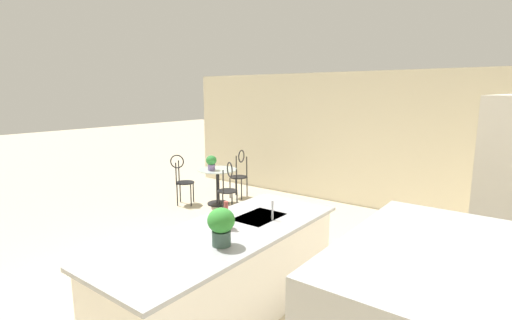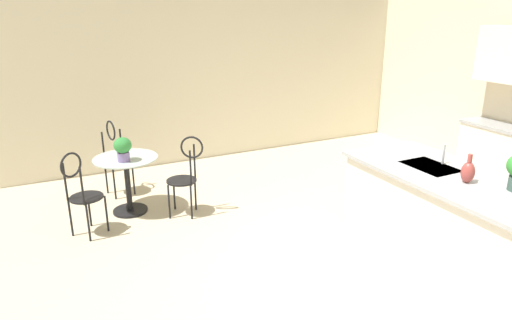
% 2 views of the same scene
% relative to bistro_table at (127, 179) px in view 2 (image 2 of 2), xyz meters
% --- Properties ---
extents(ground_plane, '(40.00, 40.00, 0.00)m').
position_rel_bistro_table_xyz_m(ground_plane, '(2.55, 1.91, -0.45)').
color(ground_plane, beige).
extents(wall_left_window, '(0.12, 7.80, 2.70)m').
position_rel_bistro_table_xyz_m(wall_left_window, '(-1.71, 1.91, 0.90)').
color(wall_left_window, beige).
rests_on(wall_left_window, ground).
extents(kitchen_island, '(2.80, 1.06, 0.92)m').
position_rel_bistro_table_xyz_m(kitchen_island, '(2.85, 2.76, 0.02)').
color(kitchen_island, white).
rests_on(kitchen_island, ground).
extents(bistro_table, '(0.80, 0.80, 0.74)m').
position_rel_bistro_table_xyz_m(bistro_table, '(0.00, 0.00, 0.00)').
color(bistro_table, black).
rests_on(bistro_table, ground).
extents(chair_near_window, '(0.52, 0.52, 1.04)m').
position_rel_bistro_table_xyz_m(chair_near_window, '(0.41, 0.65, 0.13)').
color(chair_near_window, black).
rests_on(chair_near_window, ground).
extents(chair_by_island, '(0.52, 0.46, 1.04)m').
position_rel_bistro_table_xyz_m(chair_by_island, '(-0.72, -0.00, 0.13)').
color(chair_by_island, black).
rests_on(chair_by_island, ground).
extents(chair_toward_desk, '(0.53, 0.53, 1.04)m').
position_rel_bistro_table_xyz_m(chair_toward_desk, '(0.43, -0.59, 0.13)').
color(chair_toward_desk, black).
rests_on(chair_toward_desk, ground).
extents(sink_faucet, '(0.02, 0.02, 0.22)m').
position_rel_bistro_table_xyz_m(sink_faucet, '(2.30, 2.94, 0.58)').
color(sink_faucet, '#B2B5BA').
rests_on(sink_faucet, kitchen_island).
extents(potted_plant_on_table, '(0.21, 0.21, 0.30)m').
position_rel_bistro_table_xyz_m(potted_plant_on_table, '(0.13, -0.04, 0.47)').
color(potted_plant_on_table, '#7A669E').
rests_on(potted_plant_on_table, bistro_table).
extents(vase_on_counter, '(0.13, 0.13, 0.29)m').
position_rel_bistro_table_xyz_m(vase_on_counter, '(2.80, 2.72, 0.58)').
color(vase_on_counter, '#993D38').
rests_on(vase_on_counter, kitchen_island).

